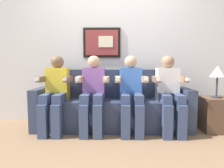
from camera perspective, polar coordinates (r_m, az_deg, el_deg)
The scene contains 9 objects.
ground_plane at distance 2.76m, azimuth -0.07°, elevation -14.93°, with size 6.15×6.15×0.00m, color #8C6B4C.
back_wall_assembly at distance 3.37m, azimuth 0.16°, elevation 11.23°, with size 4.73×0.10×2.60m.
couch at distance 2.99m, azimuth 0.08°, elevation -7.11°, with size 2.33×0.58×0.90m.
person_leftmost at distance 2.91m, azimuth -16.40°, elevation -1.80°, with size 0.46×0.56×1.11m.
person_left_center at distance 2.79m, azimuth -5.62°, elevation -1.90°, with size 0.46×0.56×1.11m.
person_right_center at distance 2.78m, azimuth 5.65°, elevation -1.93°, with size 0.46×0.56×1.11m.
person_rightmost at distance 2.87m, azimuth 16.60°, elevation -1.89°, with size 0.46×0.56×1.11m.
side_table_right at distance 3.24m, azimuth 28.21°, elevation -7.88°, with size 0.40×0.40×0.50m.
table_lamp at distance 3.16m, azimuth 28.80°, elevation 2.91°, with size 0.22×0.22×0.46m.
Camera 1 is at (0.06, -2.59, 0.96)m, focal length 30.86 mm.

